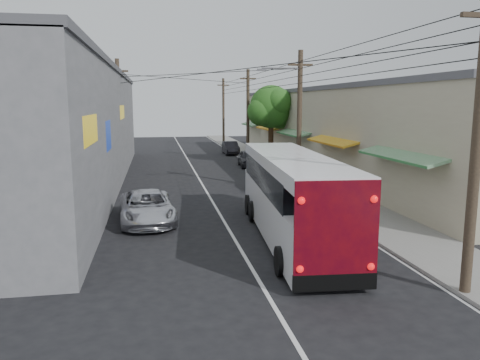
% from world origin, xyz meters
% --- Properties ---
extents(ground, '(120.00, 120.00, 0.00)m').
position_xyz_m(ground, '(0.00, 0.00, 0.00)').
color(ground, black).
rests_on(ground, ground).
extents(sidewalk, '(3.00, 80.00, 0.12)m').
position_xyz_m(sidewalk, '(6.50, 20.00, 0.06)').
color(sidewalk, slate).
rests_on(sidewalk, ground).
extents(building_right, '(7.09, 40.00, 6.25)m').
position_xyz_m(building_right, '(10.99, 22.00, 3.15)').
color(building_right, '#AFA98B').
rests_on(building_right, ground).
extents(building_left, '(7.20, 36.00, 7.25)m').
position_xyz_m(building_left, '(-8.50, 18.00, 3.65)').
color(building_left, gray).
rests_on(building_left, ground).
extents(utility_poles, '(11.80, 45.28, 8.00)m').
position_xyz_m(utility_poles, '(3.13, 20.33, 4.13)').
color(utility_poles, '#473828').
rests_on(utility_poles, ground).
extents(street_tree, '(4.40, 4.00, 6.60)m').
position_xyz_m(street_tree, '(6.87, 26.02, 4.67)').
color(street_tree, '#3F2B19').
rests_on(street_tree, ground).
extents(coach_bus, '(3.23, 11.22, 3.19)m').
position_xyz_m(coach_bus, '(2.16, 4.09, 1.65)').
color(coach_bus, white).
rests_on(coach_bus, ground).
extents(jeepney, '(2.59, 5.00, 1.35)m').
position_xyz_m(jeepney, '(-3.29, 7.46, 0.67)').
color(jeepney, silver).
rests_on(jeepney, ground).
extents(parked_suv, '(2.40, 5.08, 1.43)m').
position_xyz_m(parked_suv, '(3.80, 13.00, 0.72)').
color(parked_suv, gray).
rests_on(parked_suv, ground).
extents(parked_car_mid, '(1.83, 4.04, 1.35)m').
position_xyz_m(parked_car_mid, '(4.60, 24.44, 0.67)').
color(parked_car_mid, '#29292F').
rests_on(parked_car_mid, ground).
extents(parked_car_far, '(1.38, 3.89, 1.28)m').
position_xyz_m(parked_car_far, '(4.60, 33.95, 0.64)').
color(parked_car_far, black).
rests_on(parked_car_far, ground).
extents(pedestrian_near, '(0.67, 0.50, 1.68)m').
position_xyz_m(pedestrian_near, '(5.40, 8.89, 0.96)').
color(pedestrian_near, '#CF6D9A').
rests_on(pedestrian_near, sidewalk).
extents(pedestrian_far, '(0.97, 0.92, 1.59)m').
position_xyz_m(pedestrian_far, '(7.60, 15.11, 0.92)').
color(pedestrian_far, '#7D8DB7').
rests_on(pedestrian_far, sidewalk).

